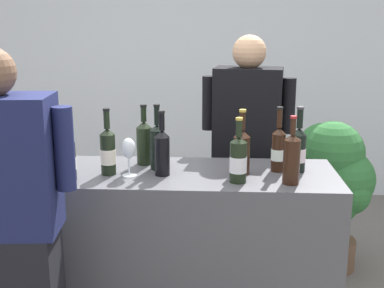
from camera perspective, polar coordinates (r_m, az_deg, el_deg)
wall_back at (r=5.05m, az=-0.45°, el=9.87°), size 8.00×0.10×2.80m
counter at (r=2.75m, az=-3.92°, el=-13.30°), size 1.85×0.57×1.01m
wine_bottle_0 at (r=2.47m, az=-14.05°, el=-1.54°), size 0.07×0.07×0.33m
wine_bottle_1 at (r=2.57m, az=9.91°, el=-0.54°), size 0.07×0.07×0.34m
wine_bottle_2 at (r=2.47m, az=-3.46°, el=-0.78°), size 0.08×0.08×0.33m
wine_bottle_3 at (r=2.67m, az=-5.53°, el=0.31°), size 0.08×0.08×0.33m
wine_bottle_4 at (r=2.38m, az=11.40°, el=-1.59°), size 0.08×0.08×0.33m
wine_bottle_5 at (r=2.37m, az=5.35°, el=-1.79°), size 0.08×0.08×0.32m
wine_bottle_6 at (r=2.50m, az=5.74°, el=-0.72°), size 0.08×0.08×0.33m
wine_bottle_7 at (r=2.52m, az=-9.66°, el=-0.82°), size 0.08×0.08×0.34m
wine_bottle_8 at (r=2.59m, az=12.15°, el=-0.56°), size 0.08×0.08×0.34m
wine_bottle_9 at (r=2.57m, az=-4.03°, el=-0.12°), size 0.07×0.07×0.34m
wine_glass at (r=2.47m, az=-7.32°, el=-0.68°), size 0.07×0.07×0.19m
ice_bucket at (r=2.74m, az=-16.33°, el=0.14°), size 0.21×0.21×0.25m
person_server at (r=3.12m, az=6.23°, el=-3.60°), size 0.56×0.30×1.69m
person_guest at (r=2.25m, az=-20.40°, el=-12.01°), size 0.60×0.28×1.68m
potted_shrub at (r=3.63m, az=15.90°, el=-3.48°), size 0.54×0.57×1.09m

